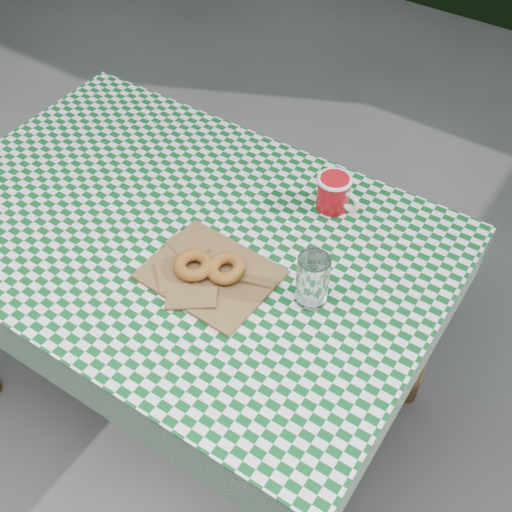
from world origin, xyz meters
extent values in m
plane|color=#4B4B46|center=(0.00, 0.00, 0.00)|extent=(60.00, 60.00, 0.00)
cube|color=brown|center=(-0.05, -0.10, 0.38)|extent=(1.29, 0.87, 0.75)
cube|color=#0B491C|center=(-0.05, -0.10, 0.75)|extent=(1.31, 0.89, 0.01)
cube|color=olive|center=(0.11, -0.17, 0.76)|extent=(0.29, 0.24, 0.02)
torus|color=brown|center=(0.07, -0.19, 0.79)|extent=(0.13, 0.13, 0.03)
torus|color=#A36621|center=(0.14, -0.16, 0.79)|extent=(0.13, 0.13, 0.03)
cylinder|color=white|center=(0.33, -0.10, 0.82)|extent=(0.09, 0.09, 0.13)
camera|label=1|loc=(0.74, -0.92, 1.87)|focal=45.41mm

